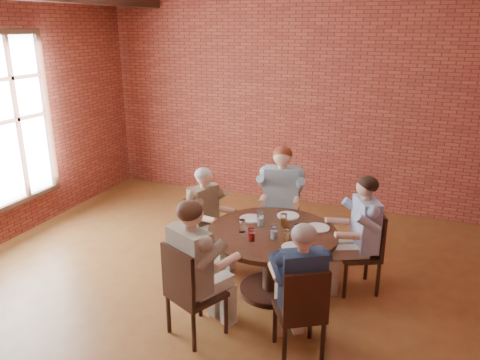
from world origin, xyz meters
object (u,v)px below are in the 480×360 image
(diner_a, at_px, (359,235))
(chair_c, at_px, (203,227))
(chair_b, at_px, (281,211))
(diner_e, at_px, (300,290))
(chair_e, at_px, (302,310))
(chair_a, at_px, (366,247))
(chair_d, at_px, (188,289))
(smartphone, at_px, (305,248))
(dining_table, at_px, (272,250))
(diner_b, at_px, (281,201))
(diner_d, at_px, (196,269))
(diner_c, at_px, (207,218))

(diner_a, height_order, chair_c, diner_a)
(chair_b, relative_size, diner_e, 0.76)
(chair_b, distance_m, chair_e, 2.23)
(chair_a, xyz_separation_m, chair_d, (-1.44, -1.51, 0.01))
(diner_a, height_order, smartphone, diner_a)
(dining_table, relative_size, chair_a, 1.50)
(diner_b, bearing_deg, diner_a, -40.62)
(chair_a, bearing_deg, diner_e, -43.18)
(diner_e, bearing_deg, dining_table, -90.00)
(diner_a, bearing_deg, chair_c, -113.50)
(chair_c, bearing_deg, diner_d, -138.10)
(diner_b, xyz_separation_m, smartphone, (0.63, -1.30, 0.05))
(diner_c, xyz_separation_m, smartphone, (1.36, -0.59, 0.12))
(chair_b, bearing_deg, diner_b, -90.00)
(dining_table, height_order, diner_d, diner_d)
(dining_table, xyz_separation_m, chair_e, (0.58, -0.95, -0.03))
(chair_e, xyz_separation_m, diner_e, (-0.04, 0.07, 0.15))
(diner_b, bearing_deg, chair_b, 90.00)
(dining_table, relative_size, chair_e, 1.54)
(chair_c, height_order, smartphone, chair_c)
(smartphone, bearing_deg, diner_d, -128.88)
(chair_c, bearing_deg, smartphone, -94.40)
(diner_c, xyz_separation_m, diner_d, (0.48, -1.28, 0.06))
(diner_a, bearing_deg, chair_a, 90.00)
(dining_table, height_order, chair_c, chair_c)
(chair_a, bearing_deg, chair_d, -69.69)
(diner_b, height_order, diner_d, diner_b)
(diner_c, xyz_separation_m, chair_e, (1.51, -1.27, -0.13))
(dining_table, height_order, diner_b, diner_b)
(dining_table, bearing_deg, chair_b, 101.42)
(dining_table, height_order, chair_e, chair_e)
(diner_b, distance_m, diner_d, 2.01)
(dining_table, bearing_deg, diner_d, -115.12)
(chair_b, relative_size, chair_e, 1.08)
(diner_b, bearing_deg, chair_e, -79.88)
(chair_b, relative_size, diner_b, 0.69)
(dining_table, relative_size, diner_e, 1.09)
(dining_table, height_order, chair_b, chair_b)
(dining_table, height_order, smartphone, smartphone)
(chair_c, distance_m, diner_c, 0.16)
(diner_b, bearing_deg, smartphone, -75.56)
(dining_table, bearing_deg, smartphone, -32.62)
(chair_d, height_order, smartphone, chair_d)
(chair_c, relative_size, smartphone, 6.14)
(diner_a, bearing_deg, diner_b, -145.23)
(chair_a, xyz_separation_m, diner_a, (-0.08, -0.04, 0.16))
(chair_a, height_order, chair_e, chair_a)
(chair_b, bearing_deg, chair_a, -40.75)
(chair_a, distance_m, smartphone, 0.94)
(diner_b, bearing_deg, chair_d, -109.15)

